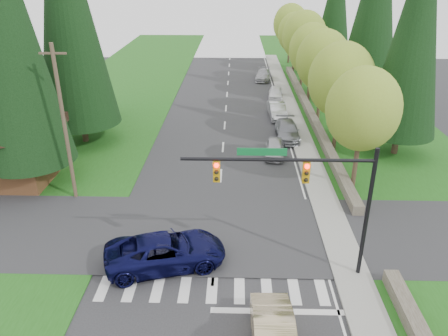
{
  "coord_description": "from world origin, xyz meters",
  "views": [
    {
      "loc": [
        1.01,
        -13.14,
        14.02
      ],
      "look_at": [
        0.36,
        10.84,
        2.8
      ],
      "focal_mm": 35.0,
      "sensor_mm": 36.0,
      "label": 1
    }
  ],
  "objects_px": {
    "suv_navy": "(166,251)",
    "parked_car_a": "(275,148)",
    "parked_car_e": "(263,75)",
    "parked_car_d": "(276,93)",
    "parked_car_b": "(287,131)",
    "parked_car_c": "(277,110)"
  },
  "relations": [
    {
      "from": "suv_navy",
      "to": "parked_car_d",
      "type": "bearing_deg",
      "value": -29.74
    },
    {
      "from": "parked_car_d",
      "to": "parked_car_b",
      "type": "bearing_deg",
      "value": -84.64
    },
    {
      "from": "parked_car_d",
      "to": "parked_car_e",
      "type": "relative_size",
      "value": 0.82
    },
    {
      "from": "suv_navy",
      "to": "parked_car_a",
      "type": "relative_size",
      "value": 1.62
    },
    {
      "from": "parked_car_c",
      "to": "parked_car_d",
      "type": "distance_m",
      "value": 7.01
    },
    {
      "from": "suv_navy",
      "to": "parked_car_c",
      "type": "xyz_separation_m",
      "value": [
        7.66,
        24.0,
        -0.1
      ]
    },
    {
      "from": "suv_navy",
      "to": "parked_car_c",
      "type": "bearing_deg",
      "value": -32.89
    },
    {
      "from": "parked_car_a",
      "to": "parked_car_e",
      "type": "distance_m",
      "value": 25.47
    },
    {
      "from": "parked_car_b",
      "to": "parked_car_d",
      "type": "xyz_separation_m",
      "value": [
        0.0,
        12.74,
        -0.06
      ]
    },
    {
      "from": "parked_car_a",
      "to": "parked_car_c",
      "type": "relative_size",
      "value": 0.83
    },
    {
      "from": "parked_car_a",
      "to": "parked_car_d",
      "type": "bearing_deg",
      "value": 91.31
    },
    {
      "from": "suv_navy",
      "to": "parked_car_a",
      "type": "xyz_separation_m",
      "value": [
        6.64,
        14.3,
        -0.21
      ]
    },
    {
      "from": "parked_car_c",
      "to": "parked_car_e",
      "type": "relative_size",
      "value": 0.97
    },
    {
      "from": "suv_navy",
      "to": "parked_car_d",
      "type": "relative_size",
      "value": 1.59
    },
    {
      "from": "parked_car_c",
      "to": "parked_car_e",
      "type": "bearing_deg",
      "value": 89.51
    },
    {
      "from": "parked_car_c",
      "to": "suv_navy",
      "type": "bearing_deg",
      "value": -110.29
    },
    {
      "from": "parked_car_b",
      "to": "parked_car_a",
      "type": "bearing_deg",
      "value": -108.79
    },
    {
      "from": "parked_car_d",
      "to": "parked_car_e",
      "type": "bearing_deg",
      "value": 101.63
    },
    {
      "from": "parked_car_b",
      "to": "suv_navy",
      "type": "bearing_deg",
      "value": -113.07
    },
    {
      "from": "suv_navy",
      "to": "parked_car_a",
      "type": "height_order",
      "value": "suv_navy"
    },
    {
      "from": "parked_car_e",
      "to": "parked_car_c",
      "type": "bearing_deg",
      "value": -82.55
    },
    {
      "from": "suv_navy",
      "to": "parked_car_b",
      "type": "relative_size",
      "value": 1.24
    }
  ]
}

